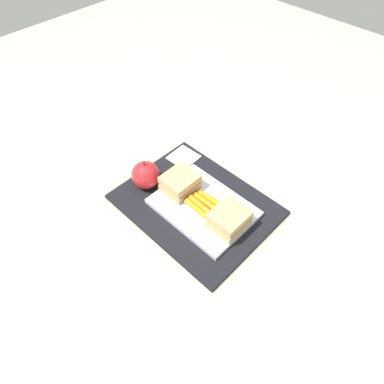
% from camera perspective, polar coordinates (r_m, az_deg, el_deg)
% --- Properties ---
extents(ground_plane, '(2.40, 2.40, 0.00)m').
position_cam_1_polar(ground_plane, '(0.85, 0.61, -2.30)').
color(ground_plane, '#B7AD99').
extents(lunchbag_mat, '(0.36, 0.28, 0.01)m').
position_cam_1_polar(lunchbag_mat, '(0.84, 0.61, -2.09)').
color(lunchbag_mat, black).
rests_on(lunchbag_mat, ground_plane).
extents(food_tray, '(0.23, 0.17, 0.01)m').
position_cam_1_polar(food_tray, '(0.82, 1.87, -2.56)').
color(food_tray, white).
rests_on(food_tray, lunchbag_mat).
extents(sandwich_half_left, '(0.07, 0.08, 0.04)m').
position_cam_1_polar(sandwich_half_left, '(0.77, 6.17, -4.44)').
color(sandwich_half_left, tan).
rests_on(sandwich_half_left, food_tray).
extents(sandwich_half_right, '(0.07, 0.08, 0.04)m').
position_cam_1_polar(sandwich_half_right, '(0.84, -1.99, 1.56)').
color(sandwich_half_right, tan).
rests_on(sandwich_half_right, food_tray).
extents(carrot_sticks_bundle, '(0.08, 0.06, 0.02)m').
position_cam_1_polar(carrot_sticks_bundle, '(0.81, 1.96, -2.03)').
color(carrot_sticks_bundle, orange).
rests_on(carrot_sticks_bundle, food_tray).
extents(apple, '(0.07, 0.07, 0.08)m').
position_cam_1_polar(apple, '(0.86, -7.69, 2.82)').
color(apple, red).
rests_on(apple, lunchbag_mat).
extents(paper_napkin, '(0.07, 0.07, 0.00)m').
position_cam_1_polar(paper_napkin, '(0.95, -1.42, 5.78)').
color(paper_napkin, white).
rests_on(paper_napkin, lunchbag_mat).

